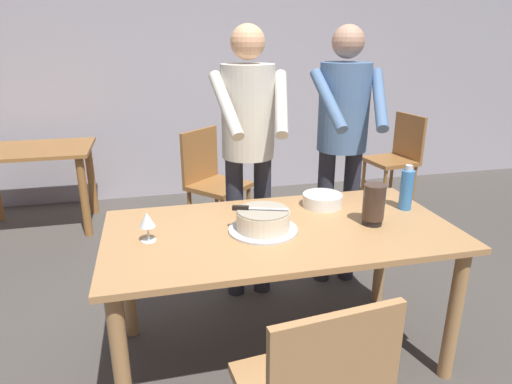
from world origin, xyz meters
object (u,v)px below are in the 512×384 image
at_px(cake_on_platter, 263,221).
at_px(background_chair_0, 397,155).
at_px(main_dining_table, 280,247).
at_px(hurricane_lamp, 374,204).
at_px(person_standing_beside, 343,131).
at_px(background_table, 33,166).
at_px(wine_glass_near, 147,221).
at_px(water_bottle, 407,189).
at_px(cake_knife, 248,208).
at_px(plate_stack, 322,200).
at_px(background_chair_1, 212,178).
at_px(person_cutting_cake, 248,137).

bearing_deg(cake_on_platter, background_chair_0, 46.75).
height_order(main_dining_table, hurricane_lamp, hurricane_lamp).
distance_m(person_standing_beside, background_table, 2.71).
relative_size(wine_glass_near, background_table, 0.14).
bearing_deg(cake_on_platter, water_bottle, 7.17).
xyz_separation_m(water_bottle, background_chair_0, (1.13, 1.98, -0.37)).
bearing_deg(water_bottle, cake_knife, -174.79).
bearing_deg(cake_knife, water_bottle, 5.21).
xyz_separation_m(cake_on_platter, plate_stack, (0.41, 0.25, -0.02)).
height_order(main_dining_table, background_chair_1, background_chair_1).
height_order(main_dining_table, plate_stack, plate_stack).
relative_size(cake_on_platter, background_table, 0.34).
relative_size(wine_glass_near, person_standing_beside, 0.08).
height_order(cake_on_platter, hurricane_lamp, hurricane_lamp).
bearing_deg(person_cutting_cake, cake_knife, -102.59).
bearing_deg(wine_glass_near, water_bottle, 4.07).
height_order(background_table, background_chair_1, background_chair_1).
bearing_deg(main_dining_table, person_cutting_cake, 91.73).
bearing_deg(plate_stack, background_chair_0, 49.70).
xyz_separation_m(plate_stack, person_standing_beside, (0.30, 0.44, 0.29)).
bearing_deg(cake_knife, background_chair_1, 88.31).
distance_m(plate_stack, background_chair_0, 2.42).
bearing_deg(cake_on_platter, cake_knife, 161.66).
distance_m(hurricane_lamp, background_table, 3.04).
distance_m(person_cutting_cake, background_chair_1, 1.22).
bearing_deg(background_table, cake_on_platter, -54.70).
bearing_deg(hurricane_lamp, cake_knife, 173.54).
height_order(person_cutting_cake, background_table, person_cutting_cake).
height_order(wine_glass_near, background_table, wine_glass_near).
xyz_separation_m(cake_on_platter, background_table, (-1.52, 2.15, -0.22)).
bearing_deg(person_standing_beside, person_cutting_cake, -177.26).
relative_size(plate_stack, person_cutting_cake, 0.13).
xyz_separation_m(person_cutting_cake, background_chair_1, (-0.09, 1.07, -0.58)).
xyz_separation_m(plate_stack, wine_glass_near, (-0.95, -0.24, 0.07)).
relative_size(cake_on_platter, person_standing_beside, 0.20).
height_order(wine_glass_near, person_cutting_cake, person_cutting_cake).
bearing_deg(background_chair_1, water_bottle, -62.44).
relative_size(person_cutting_cake, person_standing_beside, 1.00).
xyz_separation_m(plate_stack, background_chair_0, (1.55, 1.83, -0.29)).
distance_m(cake_on_platter, hurricane_lamp, 0.56).
height_order(plate_stack, background_chair_1, background_chair_1).
distance_m(cake_knife, background_chair_0, 2.92).
bearing_deg(background_chair_0, main_dining_table, -132.00).
height_order(cake_knife, person_cutting_cake, person_cutting_cake).
bearing_deg(person_standing_beside, background_chair_0, 47.95).
bearing_deg(background_chair_0, wine_glass_near, -140.34).
relative_size(cake_on_platter, plate_stack, 1.55).
relative_size(wine_glass_near, hurricane_lamp, 0.69).
height_order(person_cutting_cake, person_standing_beside, same).
distance_m(cake_on_platter, background_chair_1, 1.76).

